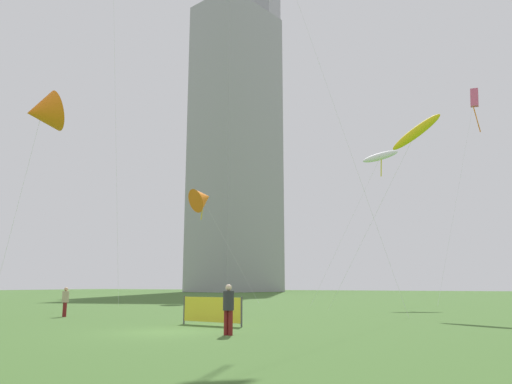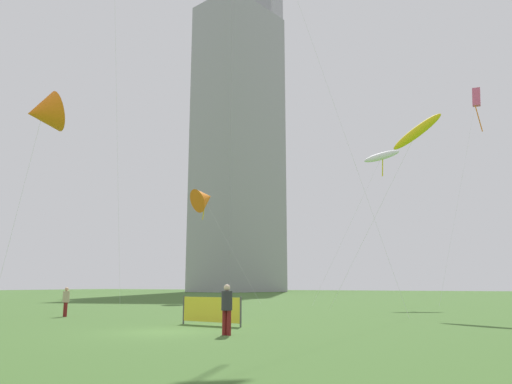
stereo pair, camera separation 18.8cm
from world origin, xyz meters
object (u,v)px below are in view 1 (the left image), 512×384
Objects in this scene: kite_flying_6 at (474,99)px; kite_flying_2 at (203,199)px; event_banner at (212,310)px; kite_flying_3 at (42,112)px; person_standing_0 at (228,306)px; distant_highrise_0 at (248,118)px; kite_flying_7 at (416,132)px; distant_highrise_1 at (236,145)px; person_standing_2 at (65,300)px; kite_flying_0 at (381,157)px.

kite_flying_2 is at bearing -164.13° from kite_flying_6.
kite_flying_2 is 3.85× the size of event_banner.
event_banner is at bearing 0.77° from kite_flying_3.
person_standing_0 is at bearing -12.04° from kite_flying_3.
kite_flying_3 is 127.72m from distant_highrise_0.
kite_flying_3 is 24.90m from kite_flying_7.
person_standing_0 is 0.02× the size of distant_highrise_0.
kite_flying_2 is at bearing -49.75° from distant_highrise_1.
person_standing_2 is at bearing -123.35° from kite_flying_6.
kite_flying_0 is at bearing -70.20° from distant_highrise_0.
kite_flying_7 reaches higher than person_standing_2.
person_standing_2 is 0.02× the size of distant_highrise_0.
person_standing_2 is at bearing 40.80° from kite_flying_3.
kite_flying_2 is (-7.01, 25.00, 10.56)m from person_standing_2.
kite_flying_6 is at bearing 45.44° from kite_flying_0.
kite_flying_3 reaches higher than kite_flying_7.
kite_flying_6 is at bearing 80.34° from kite_flying_7.
kite_flying_2 is 0.97× the size of kite_flying_7.
person_standing_0 is 0.02× the size of distant_highrise_1.
kite_flying_2 is 0.59× the size of kite_flying_6.
kite_flying_3 is 42.78m from kite_flying_6.
person_standing_2 is 0.08× the size of kite_flying_6.
kite_flying_0 is at bearing -100.21° from person_standing_2.
kite_flying_6 is 108.38m from distant_highrise_0.
distant_highrise_0 is at bearing 113.80° from person_standing_0.
event_banner is (50.51, -91.68, -38.61)m from distant_highrise_1.
kite_flying_2 is at bearing 124.36° from event_banner.
event_banner is at bearing -47.36° from distant_highrise_1.
kite_flying_2 is at bearing -55.92° from person_standing_2.
person_standing_0 is 19.47m from kite_flying_3.
kite_flying_7 is at bearing 71.78° from person_standing_0.
event_banner is at bearing -55.64° from kite_flying_2.
event_banner is at bearing -117.40° from kite_flying_7.
kite_flying_7 is (18.47, 13.29, 11.38)m from person_standing_2.
person_standing_2 is 11.01m from event_banner.
distant_highrise_1 is at bearing -47.96° from person_standing_2.
person_standing_2 is at bearing 173.51° from event_banner.
distant_highrise_0 is at bearing -48.79° from person_standing_2.
kite_flying_2 is 103.55m from distant_highrise_0.
kite_flying_6 reaches higher than person_standing_2.
distant_highrise_1 is (-32.56, 65.43, 27.78)m from kite_flying_2.
distant_highrise_0 is at bearing 117.18° from event_banner.
distant_highrise_0 is (-44.80, 111.90, 42.24)m from kite_flying_3.
kite_flying_6 is at bearing -63.66° from distant_highrise_0.
kite_flying_2 is 0.12× the size of distant_highrise_0.
kite_flying_6 is 1.65× the size of kite_flying_7.
kite_flying_0 is 29.24m from event_banner.
kite_flying_0 is (13.48, 24.70, 12.97)m from person_standing_2.
distant_highrise_0 is 31.86× the size of event_banner.
kite_flying_7 is (20.10, 14.70, -0.05)m from kite_flying_3.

